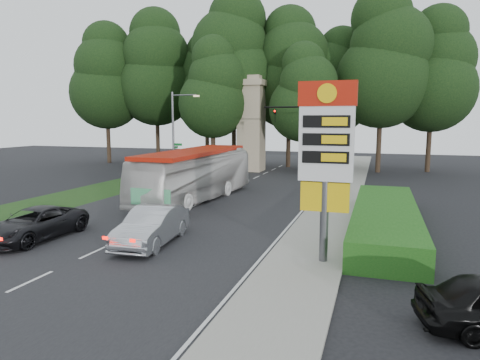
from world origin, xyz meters
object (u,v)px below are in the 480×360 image
(traffic_signal_mast, at_px, (316,129))
(sedan_silver, at_px, (152,226))
(streetlight_signs, at_px, (175,131))
(transit_bus, at_px, (195,175))
(suv_charcoal, at_px, (34,224))
(gas_station_pylon, at_px, (326,147))
(monument, at_px, (251,123))

(traffic_signal_mast, distance_m, sedan_silver, 22.42)
(traffic_signal_mast, height_order, streetlight_signs, streetlight_signs)
(traffic_signal_mast, height_order, transit_bus, traffic_signal_mast)
(traffic_signal_mast, bearing_deg, suv_charcoal, -112.82)
(sedan_silver, relative_size, suv_charcoal, 0.96)
(transit_bus, xyz_separation_m, suv_charcoal, (-3.04, -11.29, -1.00))
(streetlight_signs, bearing_deg, suv_charcoal, -81.45)
(gas_station_pylon, xyz_separation_m, transit_bus, (-10.04, 10.59, -2.73))
(monument, distance_m, transit_bus, 17.78)
(transit_bus, bearing_deg, sedan_silver, -70.76)
(traffic_signal_mast, bearing_deg, sedan_silver, -100.44)
(streetlight_signs, xyz_separation_m, suv_charcoal, (3.12, -20.72, -3.72))
(streetlight_signs, bearing_deg, gas_station_pylon, -51.04)
(monument, relative_size, sedan_silver, 2.01)
(streetlight_signs, relative_size, transit_bus, 0.65)
(gas_station_pylon, bearing_deg, traffic_signal_mast, 99.09)
(sedan_silver, bearing_deg, traffic_signal_mast, 74.38)
(monument, bearing_deg, traffic_signal_mast, -38.00)
(gas_station_pylon, relative_size, sedan_silver, 1.37)
(gas_station_pylon, xyz_separation_m, suv_charcoal, (-13.07, -0.70, -3.73))
(traffic_signal_mast, relative_size, suv_charcoal, 1.39)
(transit_bus, distance_m, suv_charcoal, 11.74)
(traffic_signal_mast, xyz_separation_m, suv_charcoal, (-9.55, -22.71, -3.95))
(gas_station_pylon, distance_m, suv_charcoal, 13.61)
(streetlight_signs, distance_m, sedan_silver, 21.85)
(suv_charcoal, bearing_deg, sedan_silver, 11.58)
(streetlight_signs, height_order, suv_charcoal, streetlight_signs)
(monument, relative_size, transit_bus, 0.82)
(traffic_signal_mast, xyz_separation_m, monument, (-7.68, 6.00, 0.43))
(monument, height_order, transit_bus, monument)
(gas_station_pylon, distance_m, transit_bus, 14.85)
(streetlight_signs, distance_m, suv_charcoal, 21.28)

